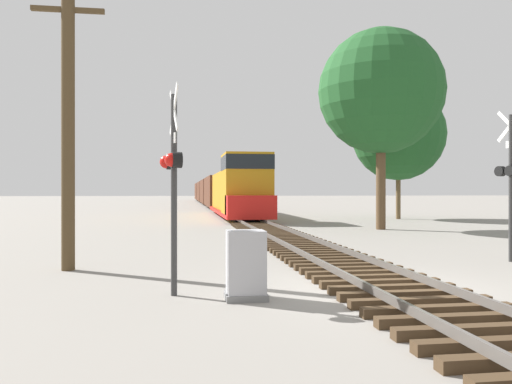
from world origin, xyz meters
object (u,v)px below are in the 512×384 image
(freight_train, at_px, (212,192))
(utility_pole, at_px, (68,125))
(crossing_signal_near, at_px, (173,172))
(tree_far_right, at_px, (381,92))
(relay_cabinet, at_px, (246,265))
(tree_mid_background, at_px, (398,134))
(crossing_signal_far, at_px, (512,174))

(freight_train, height_order, utility_pole, utility_pole)
(crossing_signal_near, bearing_deg, tree_far_right, 135.69)
(relay_cabinet, height_order, utility_pole, utility_pole)
(tree_far_right, bearing_deg, crossing_signal_near, -124.65)
(tree_far_right, bearing_deg, freight_train, 97.86)
(tree_mid_background, bearing_deg, relay_cabinet, -119.82)
(freight_train, height_order, crossing_signal_far, freight_train)
(crossing_signal_far, bearing_deg, utility_pole, 74.00)
(freight_train, bearing_deg, tree_mid_background, -72.45)
(crossing_signal_far, height_order, relay_cabinet, crossing_signal_far)
(freight_train, distance_m, crossing_signal_near, 60.37)
(freight_train, height_order, tree_far_right, tree_far_right)
(crossing_signal_far, relative_size, tree_mid_background, 0.46)
(crossing_signal_near, distance_m, utility_pole, 4.61)
(relay_cabinet, xyz_separation_m, tree_far_right, (9.16, 15.74, 6.61))
(freight_train, distance_m, tree_far_right, 45.73)
(utility_pole, height_order, tree_mid_background, tree_mid_background)
(crossing_signal_near, height_order, utility_pole, utility_pole)
(utility_pole, bearing_deg, relay_cabinet, -44.75)
(freight_train, distance_m, utility_pole, 57.17)
(tree_far_right, height_order, tree_mid_background, tree_far_right)
(crossing_signal_far, bearing_deg, tree_far_right, -19.77)
(freight_train, xyz_separation_m, utility_pole, (-7.00, -56.71, 1.80))
(utility_pole, distance_m, tree_far_right, 18.01)
(crossing_signal_far, height_order, tree_mid_background, tree_mid_background)
(utility_pole, bearing_deg, tree_mid_background, 48.72)
(crossing_signal_near, height_order, crossing_signal_far, crossing_signal_far)
(relay_cabinet, relative_size, tree_far_right, 0.12)
(freight_train, distance_m, crossing_signal_far, 57.17)
(crossing_signal_near, xyz_separation_m, crossing_signal_far, (9.51, 3.28, 0.10))
(relay_cabinet, bearing_deg, crossing_signal_near, 159.19)
(relay_cabinet, bearing_deg, utility_pole, 135.25)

